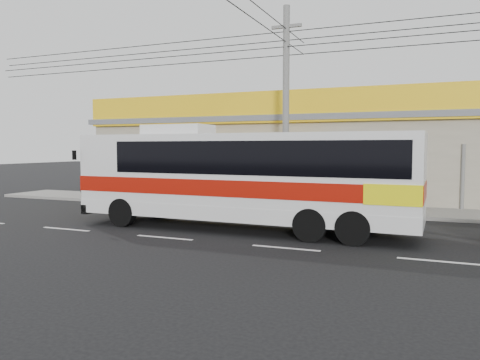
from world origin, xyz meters
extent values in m
plane|color=black|center=(0.00, 0.00, 0.00)|extent=(120.00, 120.00, 0.00)
cube|color=slate|center=(0.00, 6.00, 0.07)|extent=(30.00, 3.20, 0.15)
cube|color=gray|center=(0.00, 11.60, 2.10)|extent=(22.00, 8.00, 4.20)
cube|color=#55575D|center=(0.00, 11.60, 4.35)|extent=(22.60, 8.60, 0.30)
cube|color=yellow|center=(0.00, 7.48, 4.90)|extent=(22.00, 0.24, 1.60)
cube|color=#B01109|center=(-2.00, 7.45, 4.90)|extent=(9.00, 0.10, 1.20)
cube|color=#136C19|center=(6.50, 7.45, 4.90)|extent=(2.40, 0.10, 1.10)
cube|color=navy|center=(9.20, 7.45, 4.90)|extent=(2.20, 0.10, 1.10)
cube|color=#B01109|center=(-9.00, 7.45, 4.90)|extent=(3.00, 0.10, 1.10)
cube|color=#E2AC0C|center=(-2.00, 7.30, 3.00)|extent=(10.00, 1.20, 0.37)
cube|color=silver|center=(1.66, -0.22, 1.88)|extent=(11.91, 2.66, 2.87)
cube|color=#9E1106|center=(1.66, -0.22, 1.53)|extent=(11.96, 2.70, 0.54)
cube|color=yellow|center=(6.80, -0.30, 1.53)|extent=(1.62, 2.56, 0.59)
cube|color=black|center=(2.35, -0.23, 2.52)|extent=(9.94, 2.67, 1.09)
cube|color=black|center=(-4.20, -0.13, 2.33)|extent=(0.19, 2.18, 1.48)
cube|color=silver|center=(-0.82, -0.18, 3.49)|extent=(2.40, 1.42, 0.36)
cylinder|color=black|center=(-2.52, -1.27, 0.51)|extent=(1.03, 0.33, 1.03)
cylinder|color=black|center=(-2.48, 0.96, 0.51)|extent=(1.03, 0.33, 1.03)
cylinder|color=black|center=(5.70, -1.40, 0.51)|extent=(1.03, 0.33, 1.03)
cylinder|color=black|center=(5.73, 0.84, 0.51)|extent=(1.03, 0.33, 1.03)
imported|color=maroon|center=(-5.30, 5.35, 0.60)|extent=(1.82, 1.19, 0.90)
imported|color=black|center=(-9.77, 5.74, 0.64)|extent=(1.66, 0.66, 0.97)
cylinder|color=slate|center=(1.60, 5.24, 4.56)|extent=(0.30, 0.30, 9.13)
cube|color=slate|center=(1.60, 5.24, 8.22)|extent=(1.37, 0.14, 0.14)
camera|label=1|loc=(7.83, -15.09, 2.87)|focal=35.00mm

